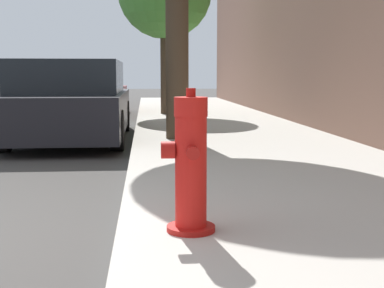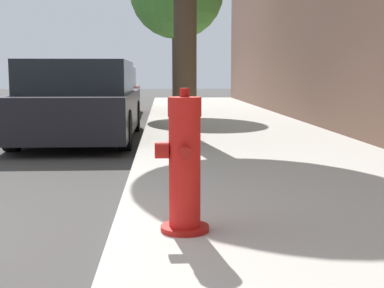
{
  "view_description": "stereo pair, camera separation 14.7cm",
  "coord_description": "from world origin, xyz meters",
  "views": [
    {
      "loc": [
        2.01,
        -3.38,
        1.14
      ],
      "look_at": [
        2.4,
        1.14,
        0.55
      ],
      "focal_mm": 50.0,
      "sensor_mm": 36.0,
      "label": 1
    },
    {
      "loc": [
        2.15,
        -3.39,
        1.14
      ],
      "look_at": [
        2.4,
        1.14,
        0.55
      ],
      "focal_mm": 50.0,
      "sensor_mm": 36.0,
      "label": 2
    }
  ],
  "objects": [
    {
      "name": "sidewalk_slab",
      "position": [
        3.47,
        0.0,
        0.07
      ],
      "size": [
        3.32,
        40.0,
        0.15
      ],
      "color": "#B7B2A8",
      "rests_on": "ground_plane"
    },
    {
      "name": "parked_car_mid",
      "position": [
        0.55,
        11.68,
        0.66
      ],
      "size": [
        1.78,
        3.97,
        1.34
      ],
      "color": "maroon",
      "rests_on": "ground_plane"
    },
    {
      "name": "parked_car_near",
      "position": [
        0.73,
        6.04,
        0.66
      ],
      "size": [
        1.87,
        4.55,
        1.38
      ],
      "color": "black",
      "rests_on": "ground_plane"
    },
    {
      "name": "fire_hydrant",
      "position": [
        2.28,
        -0.06,
        0.57
      ],
      "size": [
        0.34,
        0.35,
        0.91
      ],
      "color": "#A91511",
      "rests_on": "sidewalk_slab"
    }
  ]
}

